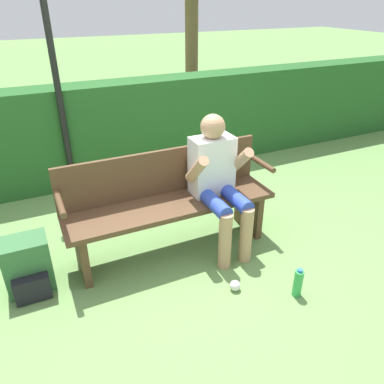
{
  "coord_description": "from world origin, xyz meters",
  "views": [
    {
      "loc": [
        -1.04,
        -2.64,
        2.1
      ],
      "look_at": [
        0.15,
        -0.1,
        0.61
      ],
      "focal_mm": 35.0,
      "sensor_mm": 36.0,
      "label": 1
    }
  ],
  "objects_px": {
    "person_seated": "(218,178)",
    "signpost": "(54,68)",
    "backpack": "(28,267)",
    "water_bottle": "(298,283)",
    "park_bench": "(169,201)"
  },
  "relations": [
    {
      "from": "park_bench",
      "to": "signpost",
      "type": "relative_size",
      "value": 0.73
    },
    {
      "from": "park_bench",
      "to": "person_seated",
      "type": "bearing_deg",
      "value": -18.13
    },
    {
      "from": "park_bench",
      "to": "water_bottle",
      "type": "relative_size",
      "value": 7.42
    },
    {
      "from": "backpack",
      "to": "signpost",
      "type": "relative_size",
      "value": 0.18
    },
    {
      "from": "park_bench",
      "to": "backpack",
      "type": "height_order",
      "value": "park_bench"
    },
    {
      "from": "backpack",
      "to": "water_bottle",
      "type": "relative_size",
      "value": 1.79
    },
    {
      "from": "park_bench",
      "to": "person_seated",
      "type": "height_order",
      "value": "person_seated"
    },
    {
      "from": "person_seated",
      "to": "signpost",
      "type": "distance_m",
      "value": 2.07
    },
    {
      "from": "backpack",
      "to": "signpost",
      "type": "bearing_deg",
      "value": 69.27
    },
    {
      "from": "person_seated",
      "to": "signpost",
      "type": "relative_size",
      "value": 0.48
    },
    {
      "from": "person_seated",
      "to": "backpack",
      "type": "height_order",
      "value": "person_seated"
    },
    {
      "from": "person_seated",
      "to": "water_bottle",
      "type": "relative_size",
      "value": 4.85
    },
    {
      "from": "person_seated",
      "to": "backpack",
      "type": "distance_m",
      "value": 1.7
    },
    {
      "from": "water_bottle",
      "to": "signpost",
      "type": "height_order",
      "value": "signpost"
    },
    {
      "from": "person_seated",
      "to": "water_bottle",
      "type": "xyz_separation_m",
      "value": [
        0.24,
        -0.9,
        -0.56
      ]
    }
  ]
}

